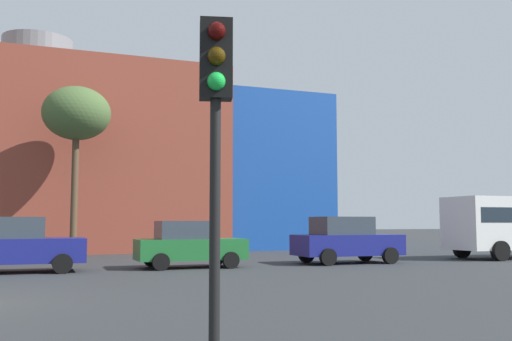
{
  "coord_description": "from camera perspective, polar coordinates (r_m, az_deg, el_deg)",
  "views": [
    {
      "loc": [
        2.06,
        -13.04,
        1.62
      ],
      "look_at": [
        9.13,
        5.67,
        3.41
      ],
      "focal_mm": 40.45,
      "sensor_mm": 36.0,
      "label": 1
    }
  ],
  "objects": [
    {
      "name": "bare_tree_0",
      "position": [
        27.94,
        -17.32,
        5.25
      ],
      "size": [
        3.09,
        3.09,
        7.86
      ],
      "color": "brown",
      "rests_on": "ground_plane"
    },
    {
      "name": "parked_car_3",
      "position": [
        20.8,
        -6.64,
        -7.27
      ],
      "size": [
        3.83,
        1.88,
        1.66
      ],
      "color": "#1E662D",
      "rests_on": "ground_plane"
    },
    {
      "name": "parked_car_4",
      "position": [
        23.18,
        8.89,
        -6.82
      ],
      "size": [
        4.22,
        2.07,
        1.83
      ],
      "color": "navy",
      "rests_on": "ground_plane"
    },
    {
      "name": "traffic_light_near_right",
      "position": [
        6.37,
        -4.01,
        6.0
      ],
      "size": [
        0.41,
        0.4,
        3.87
      ],
      "rotation": [
        0.0,
        0.0,
        -1.82
      ],
      "color": "black",
      "rests_on": "ground_plane"
    },
    {
      "name": "parked_car_2",
      "position": [
        20.18,
        -22.62,
        -6.81
      ],
      "size": [
        4.11,
        2.02,
        1.78
      ],
      "color": "navy",
      "rests_on": "ground_plane"
    },
    {
      "name": "building_backdrop",
      "position": [
        35.8,
        -21.12,
        0.73
      ],
      "size": [
        34.12,
        11.44,
        12.34
      ],
      "color": "brown",
      "rests_on": "ground_plane"
    }
  ]
}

